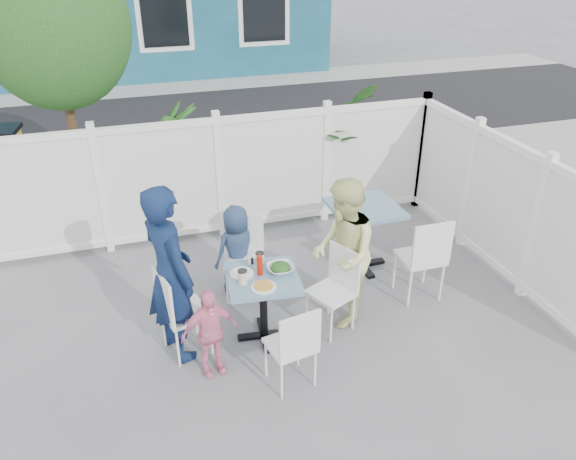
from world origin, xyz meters
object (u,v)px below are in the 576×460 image
object	(u,v)px
spare_table	(364,220)
chair_near	(294,343)
toddler	(210,333)
chair_left	(176,307)
boy	(237,250)
woman	(343,254)
main_table	(263,291)
man	(170,274)
chair_back	(244,250)
utility_cabinet	(2,173)
chair_right	(336,283)

from	to	relation	value
spare_table	chair_near	world-z (taller)	chair_near
chair_near	toddler	size ratio (longest dim) A/B	0.96
spare_table	chair_left	distance (m)	2.48
chair_left	boy	xyz separation A→B (m)	(0.78, 0.87, -0.01)
toddler	woman	bearing A→B (deg)	6.77
main_table	man	size ratio (longest dim) A/B	0.43
chair_back	chair_near	xyz separation A→B (m)	(0.05, -1.59, -0.03)
utility_cabinet	chair_right	world-z (taller)	utility_cabinet
chair_near	woman	distance (m)	1.16
chair_right	chair_near	bearing A→B (deg)	112.03
toddler	boy	bearing A→B (deg)	57.20
main_table	chair_left	size ratio (longest dim) A/B	0.82
chair_right	man	size ratio (longest dim) A/B	0.50
chair_back	chair_near	world-z (taller)	chair_back
chair_left	woman	distance (m)	1.69
spare_table	woman	size ratio (longest dim) A/B	0.52
main_table	woman	bearing A→B (deg)	4.79
boy	spare_table	bearing A→B (deg)	165.86
spare_table	chair_right	size ratio (longest dim) A/B	0.92
spare_table	chair_near	distance (m)	2.19
chair_near	boy	distance (m)	1.64
chair_near	chair_back	bearing A→B (deg)	81.86
main_table	toddler	bearing A→B (deg)	-150.77
chair_near	boy	xyz separation A→B (m)	(-0.12, 1.63, 0.03)
chair_right	chair_back	xyz separation A→B (m)	(-0.73, 0.87, 0.02)
spare_table	man	bearing A→B (deg)	-159.60
boy	toddler	xyz separation A→B (m)	(-0.54, -1.22, -0.08)
utility_cabinet	man	xyz separation A→B (m)	(1.89, -3.79, 0.28)
spare_table	man	world-z (taller)	man
utility_cabinet	boy	distance (m)	4.01
man	chair_back	bearing A→B (deg)	-69.57
main_table	toddler	distance (m)	0.69
main_table	woman	size ratio (longest dim) A/B	0.48
chair_left	chair_near	world-z (taller)	chair_left
chair_near	woman	xyz separation A→B (m)	(0.78, 0.82, 0.28)
woman	man	bearing A→B (deg)	-73.23
chair_right	woman	xyz separation A→B (m)	(0.10, 0.10, 0.27)
main_table	chair_left	bearing A→B (deg)	178.88
chair_left	boy	size ratio (longest dim) A/B	0.88
utility_cabinet	chair_left	bearing A→B (deg)	-54.12
man	woman	size ratio (longest dim) A/B	1.12
utility_cabinet	toddler	bearing A→B (deg)	-53.40
chair_near	toddler	world-z (taller)	toddler
spare_table	chair_near	xyz separation A→B (m)	(-1.41, -1.68, -0.13)
spare_table	chair_back	distance (m)	1.46
chair_near	toddler	distance (m)	0.78
chair_left	boy	world-z (taller)	boy
chair_back	main_table	bearing A→B (deg)	106.88
boy	chair_left	bearing A→B (deg)	32.43
chair_right	man	world-z (taller)	man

